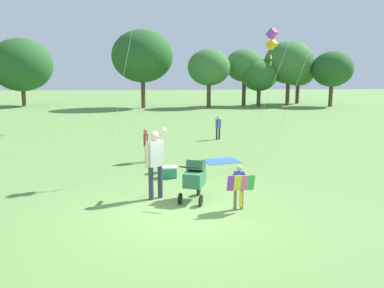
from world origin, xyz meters
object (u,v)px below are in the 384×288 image
at_px(person_adult_flyer, 155,158).
at_px(kite_orange_delta, 272,40).
at_px(cooler_box, 169,172).
at_px(picnic_blanket, 222,161).
at_px(child_with_butterfly_kite, 239,184).
at_px(stroller, 195,177).
at_px(person_sitting_far, 146,143).
at_px(person_red_shirt, 218,126).

bearing_deg(person_adult_flyer, kite_orange_delta, 45.54).
relative_size(person_adult_flyer, cooler_box, 4.04).
relative_size(picnic_blanket, cooler_box, 2.69).
distance_m(child_with_butterfly_kite, kite_orange_delta, 6.66).
xyz_separation_m(picnic_blanket, cooler_box, (-1.94, -2.04, 0.17)).
distance_m(person_adult_flyer, stroller, 1.09).
bearing_deg(picnic_blanket, stroller, -108.03).
xyz_separation_m(kite_orange_delta, cooler_box, (-3.68, -2.20, -4.10)).
relative_size(stroller, person_sitting_far, 0.93).
height_order(kite_orange_delta, cooler_box, kite_orange_delta).
bearing_deg(kite_orange_delta, stroller, -125.44).
xyz_separation_m(child_with_butterfly_kite, kite_orange_delta, (2.14, 5.14, 3.64)).
height_order(person_adult_flyer, stroller, person_adult_flyer).
bearing_deg(cooler_box, person_red_shirt, 69.17).
bearing_deg(picnic_blanket, kite_orange_delta, 5.24).
bearing_deg(cooler_box, picnic_blanket, 46.37).
xyz_separation_m(person_adult_flyer, cooler_box, (0.40, 1.96, -0.87)).
height_order(kite_orange_delta, person_sitting_far, kite_orange_delta).
height_order(person_adult_flyer, kite_orange_delta, kite_orange_delta).
xyz_separation_m(stroller, picnic_blanket, (1.37, 4.20, -0.60)).
bearing_deg(person_red_shirt, child_with_butterfly_kite, -95.73).
relative_size(person_adult_flyer, person_sitting_far, 1.51).
distance_m(stroller, person_sitting_far, 4.49).
relative_size(stroller, kite_orange_delta, 0.24).
distance_m(stroller, kite_orange_delta, 6.49).
height_order(kite_orange_delta, picnic_blanket, kite_orange_delta).
bearing_deg(child_with_butterfly_kite, person_red_shirt, 84.27).
xyz_separation_m(kite_orange_delta, person_red_shirt, (-1.19, 4.35, -3.61)).
bearing_deg(person_red_shirt, person_sitting_far, -126.31).
xyz_separation_m(stroller, cooler_box, (-0.58, 2.16, -0.43)).
bearing_deg(person_sitting_far, person_red_shirt, 53.69).
height_order(person_adult_flyer, person_red_shirt, person_adult_flyer).
distance_m(child_with_butterfly_kite, stroller, 1.24).
xyz_separation_m(person_adult_flyer, kite_orange_delta, (4.08, 4.16, 3.23)).
height_order(stroller, kite_orange_delta, kite_orange_delta).
bearing_deg(cooler_box, stroller, -75.09).
bearing_deg(person_sitting_far, child_with_butterfly_kite, -65.55).
bearing_deg(person_sitting_far, kite_orange_delta, 0.98).
height_order(person_adult_flyer, cooler_box, person_adult_flyer).
bearing_deg(person_sitting_far, person_adult_flyer, -84.95).
relative_size(stroller, person_red_shirt, 0.99).
relative_size(kite_orange_delta, picnic_blanket, 3.86).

